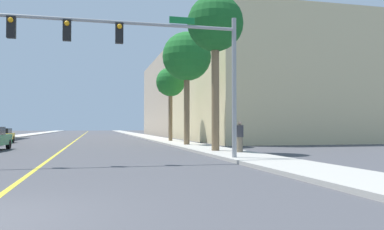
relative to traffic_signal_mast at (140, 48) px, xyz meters
name	(u,v)px	position (x,y,z in m)	size (l,w,h in m)	color
ground	(78,139)	(-3.79, 32.65, -4.75)	(192.00, 192.00, 0.00)	#47474C
sidewalk_right	(152,138)	(5.07, 32.65, -4.67)	(2.70, 168.00, 0.15)	#B2ADA3
lane_marking_center	(78,139)	(-3.79, 32.65, -4.74)	(0.16, 144.00, 0.01)	yellow
building_right_near	(256,86)	(14.95, 23.15, 1.08)	(14.23, 22.04, 11.66)	beige
building_right_far	(184,98)	(13.08, 49.87, 1.57)	(10.49, 27.29, 12.64)	tan
traffic_signal_mast	(140,48)	(0.00, 0.00, 0.00)	(11.80, 0.36, 6.11)	gray
palm_near	(215,26)	(4.73, 4.77, 2.40)	(3.16, 3.16, 8.73)	brown
palm_mid	(187,57)	(4.86, 12.36, 1.91)	(3.66, 3.66, 8.42)	brown
palm_far	(171,83)	(5.06, 19.96, 0.83)	(2.73, 2.73, 6.89)	brown
car_yellow	(0,135)	(-9.96, 21.66, -4.05)	(1.86, 4.05, 1.32)	gold
pedestrian	(240,137)	(5.56, 3.15, -3.79)	(0.38, 0.38, 1.62)	#726651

